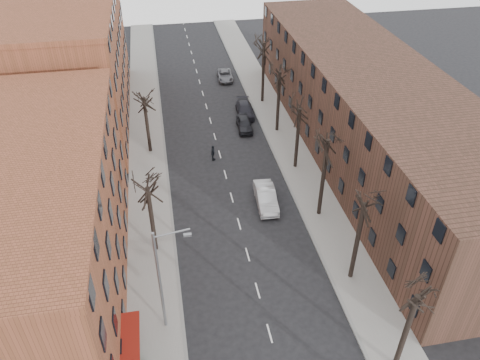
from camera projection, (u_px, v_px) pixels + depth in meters
sidewalk_left at (147, 147)px, 53.53m from camera, size 4.00×90.00×0.15m
sidewalk_right at (282, 134)px, 55.90m from camera, size 4.00×90.00×0.15m
building_left_near at (29, 233)px, 32.93m from camera, size 12.00×26.00×12.00m
building_left_far at (70, 64)px, 55.48m from camera, size 12.00×28.00×14.00m
building_right at (368, 110)px, 50.22m from camera, size 12.00×50.00×10.00m
tree_right_b at (350, 277)px, 37.54m from camera, size 5.20×5.20×10.80m
tree_right_c at (318, 214)px, 43.92m from camera, size 5.20×5.20×11.60m
tree_right_d at (295, 167)px, 50.30m from camera, size 5.20×5.20×10.00m
tree_right_e at (277, 131)px, 56.68m from camera, size 5.20×5.20×10.80m
tree_right_f at (262, 102)px, 63.06m from camera, size 5.20×5.20×11.60m
tree_left_a at (156, 250)px, 40.08m from camera, size 5.20×5.20×9.50m
tree_left_b at (151, 152)px, 52.84m from camera, size 5.20×5.20×9.50m
streetlight at (162, 278)px, 30.85m from camera, size 2.45×0.22×9.03m
silver_sedan at (266, 197)px, 44.64m from camera, size 2.05×5.19×1.68m
parked_car_near at (244, 124)px, 56.57m from camera, size 1.96×4.40×1.47m
parked_car_mid at (245, 110)px, 59.60m from camera, size 2.36×5.16×1.46m
parked_car_far at (225, 76)px, 68.60m from camera, size 2.35×4.65×1.26m
pedestrian_crossing at (213, 153)px, 50.93m from camera, size 0.81×1.15×1.81m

